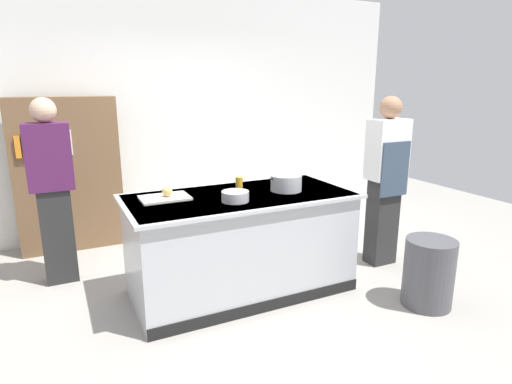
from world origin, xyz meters
TOP-DOWN VIEW (x-y plane):
  - ground_plane at (0.00, 0.00)m, footprint 10.00×10.00m
  - back_wall at (0.00, 2.10)m, footprint 6.40×0.12m
  - counter_island at (0.00, -0.00)m, footprint 1.98×0.98m
  - cutting_board at (-0.62, 0.14)m, footprint 0.40×0.28m
  - onion at (-0.60, 0.14)m, footprint 0.09×0.09m
  - stock_pot at (0.43, -0.05)m, footprint 0.34×0.28m
  - mixing_bowl at (-0.12, -0.18)m, footprint 0.23×0.23m
  - juice_cup at (0.10, 0.25)m, footprint 0.07×0.07m
  - trash_bin at (1.31, -0.94)m, footprint 0.41×0.41m
  - person_chef at (1.57, -0.07)m, footprint 0.38×0.25m
  - person_guest at (-1.46, 0.93)m, footprint 0.38×0.24m
  - bookshelf at (-1.29, 1.80)m, footprint 1.10×0.31m

SIDE VIEW (x-z plane):
  - ground_plane at x=0.00m, z-range 0.00..0.00m
  - trash_bin at x=1.31m, z-range 0.00..0.59m
  - counter_island at x=0.00m, z-range 0.02..0.92m
  - bookshelf at x=-1.29m, z-range 0.00..1.70m
  - cutting_board at x=-0.62m, z-range 0.90..0.92m
  - person_guest at x=-1.46m, z-range 0.05..1.77m
  - person_chef at x=1.57m, z-range 0.05..1.77m
  - mixing_bowl at x=-0.12m, z-range 0.90..0.98m
  - juice_cup at x=0.10m, z-range 0.90..1.00m
  - onion at x=-0.60m, z-range 0.92..1.01m
  - stock_pot at x=0.43m, z-range 0.90..1.04m
  - back_wall at x=0.00m, z-range 0.00..3.00m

